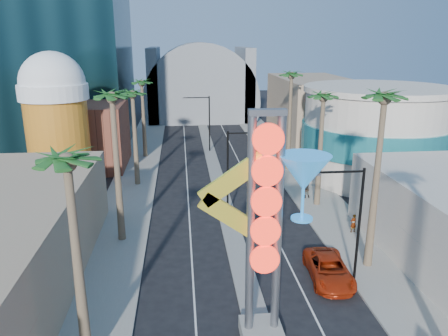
# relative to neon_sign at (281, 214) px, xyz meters

# --- Properties ---
(sidewalk_west) EXTENTS (5.00, 100.00, 0.15)m
(sidewalk_west) POSITION_rel_neon_sign_xyz_m (-10.32, 32.04, -7.23)
(sidewalk_west) COLOR gray
(sidewalk_west) RESTS_ON ground
(sidewalk_east) EXTENTS (5.00, 100.00, 0.15)m
(sidewalk_east) POSITION_rel_neon_sign_xyz_m (8.68, 32.04, -7.23)
(sidewalk_east) COLOR gray
(sidewalk_east) RESTS_ON ground
(median) EXTENTS (1.60, 84.00, 0.15)m
(median) POSITION_rel_neon_sign_xyz_m (-0.82, 35.04, -7.23)
(median) COLOR gray
(median) RESTS_ON ground
(brick_filler_west) EXTENTS (10.00, 10.00, 8.00)m
(brick_filler_west) POSITION_rel_neon_sign_xyz_m (-16.82, 35.04, -3.31)
(brick_filler_west) COLOR brown
(brick_filler_west) RESTS_ON ground
(filler_east) EXTENTS (10.00, 20.00, 10.00)m
(filler_east) POSITION_rel_neon_sign_xyz_m (15.18, 45.04, -2.31)
(filler_east) COLOR tan
(filler_east) RESTS_ON ground
(beer_mug) EXTENTS (7.00, 7.00, 14.50)m
(beer_mug) POSITION_rel_neon_sign_xyz_m (-17.82, 27.04, 0.54)
(beer_mug) COLOR #C67C1A
(beer_mug) RESTS_ON ground
(turquoise_building) EXTENTS (16.60, 16.60, 10.60)m
(turquoise_building) POSITION_rel_neon_sign_xyz_m (17.18, 27.04, -2.06)
(turquoise_building) COLOR beige
(turquoise_building) RESTS_ON ground
(canopy) EXTENTS (22.00, 16.00, 22.00)m
(canopy) POSITION_rel_neon_sign_xyz_m (-0.82, 69.04, -3.00)
(canopy) COLOR slate
(canopy) RESTS_ON ground
(neon_sign) EXTENTS (6.53, 2.60, 12.55)m
(neon_sign) POSITION_rel_neon_sign_xyz_m (0.00, 0.00, 0.00)
(neon_sign) COLOR gray
(neon_sign) RESTS_ON ground
(streetlight_0) EXTENTS (3.79, 0.25, 8.00)m
(streetlight_0) POSITION_rel_neon_sign_xyz_m (-0.27, 17.04, -2.43)
(streetlight_0) COLOR black
(streetlight_0) RESTS_ON ground
(streetlight_1) EXTENTS (3.79, 0.25, 8.00)m
(streetlight_1) POSITION_rel_neon_sign_xyz_m (-1.36, 41.04, -2.43)
(streetlight_1) COLOR black
(streetlight_1) RESTS_ON ground
(streetlight_2) EXTENTS (3.45, 0.25, 8.00)m
(streetlight_2) POSITION_rel_neon_sign_xyz_m (5.91, 5.04, -2.47)
(streetlight_2) COLOR black
(streetlight_2) RESTS_ON ground
(palm_0) EXTENTS (2.40, 2.40, 11.70)m
(palm_0) POSITION_rel_neon_sign_xyz_m (-9.82, -0.96, 2.62)
(palm_0) COLOR brown
(palm_0) RESTS_ON ground
(palm_1) EXTENTS (2.40, 2.40, 12.70)m
(palm_1) POSITION_rel_neon_sign_xyz_m (-9.82, 13.04, 3.52)
(palm_1) COLOR brown
(palm_1) RESTS_ON ground
(palm_2) EXTENTS (2.40, 2.40, 11.20)m
(palm_2) POSITION_rel_neon_sign_xyz_m (-9.82, 27.04, 2.17)
(palm_2) COLOR brown
(palm_2) RESTS_ON ground
(palm_3) EXTENTS (2.40, 2.40, 11.20)m
(palm_3) POSITION_rel_neon_sign_xyz_m (-9.82, 39.04, 2.17)
(palm_3) COLOR brown
(palm_3) RESTS_ON ground
(palm_5) EXTENTS (2.40, 2.40, 13.20)m
(palm_5) POSITION_rel_neon_sign_xyz_m (8.18, 7.04, 3.96)
(palm_5) COLOR brown
(palm_5) RESTS_ON ground
(palm_6) EXTENTS (2.40, 2.40, 11.70)m
(palm_6) POSITION_rel_neon_sign_xyz_m (8.18, 19.04, 2.62)
(palm_6) COLOR brown
(palm_6) RESTS_ON ground
(palm_7) EXTENTS (2.40, 2.40, 12.70)m
(palm_7) POSITION_rel_neon_sign_xyz_m (8.18, 31.04, 3.52)
(palm_7) COLOR brown
(palm_7) RESTS_ON ground
(red_pickup) EXTENTS (2.98, 5.78, 1.56)m
(red_pickup) POSITION_rel_neon_sign_xyz_m (4.81, 5.59, -6.53)
(red_pickup) COLOR #B72C0E
(red_pickup) RESTS_ON ground
(pedestrian_a) EXTENTS (0.66, 0.52, 1.58)m
(pedestrian_a) POSITION_rel_neon_sign_xyz_m (9.20, 12.42, -6.37)
(pedestrian_a) COLOR gray
(pedestrian_a) RESTS_ON sidewalk_east
(pedestrian_b) EXTENTS (0.99, 0.81, 1.91)m
(pedestrian_b) POSITION_rel_neon_sign_xyz_m (7.54, 20.88, -6.20)
(pedestrian_b) COLOR gray
(pedestrian_b) RESTS_ON sidewalk_east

